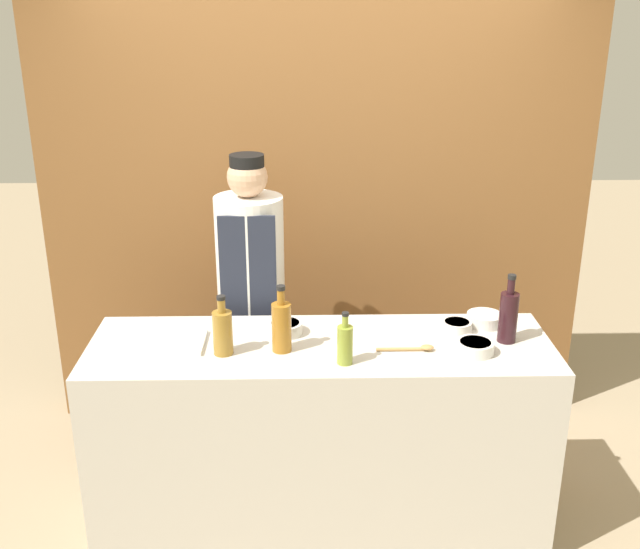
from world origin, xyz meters
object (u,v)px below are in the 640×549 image
(sauce_bowl_orange, at_px, (475,347))
(sauce_bowl_white, at_px, (485,319))
(sauce_bowl_brown, at_px, (457,326))
(sauce_bowl_yellow, at_px, (285,327))
(bottle_amber, at_px, (282,326))
(bottle_wine, at_px, (508,316))
(wooden_spoon, at_px, (413,348))
(bottle_vinegar, at_px, (223,331))
(cutting_board, at_px, (172,342))
(bottle_oil, at_px, (345,344))
(chef_center, at_px, (252,302))

(sauce_bowl_orange, bearing_deg, sauce_bowl_white, 69.68)
(sauce_bowl_white, bearing_deg, sauce_bowl_brown, -150.53)
(sauce_bowl_yellow, xyz_separation_m, sauce_bowl_brown, (0.78, -0.01, 0.00))
(bottle_amber, bearing_deg, bottle_wine, 4.09)
(sauce_bowl_white, distance_m, sauce_bowl_brown, 0.17)
(wooden_spoon, bearing_deg, bottle_vinegar, -179.57)
(sauce_bowl_brown, bearing_deg, bottle_wine, -24.56)
(bottle_amber, bearing_deg, sauce_bowl_yellow, 86.12)
(sauce_bowl_white, height_order, bottle_wine, bottle_wine)
(sauce_bowl_white, relative_size, cutting_board, 0.58)
(bottle_oil, relative_size, wooden_spoon, 0.92)
(sauce_bowl_white, bearing_deg, bottle_vinegar, -167.13)
(bottle_vinegar, bearing_deg, bottle_oil, -11.07)
(sauce_bowl_yellow, relative_size, bottle_vinegar, 0.59)
(sauce_bowl_white, height_order, cutting_board, sauce_bowl_white)
(sauce_bowl_orange, distance_m, bottle_vinegar, 1.08)
(sauce_bowl_white, xyz_separation_m, chef_center, (-1.11, 0.38, -0.07))
(cutting_board, bearing_deg, sauce_bowl_white, 7.15)
(bottle_vinegar, distance_m, chef_center, 0.67)
(sauce_bowl_yellow, xyz_separation_m, bottle_amber, (-0.01, -0.17, 0.09))
(sauce_bowl_orange, distance_m, wooden_spoon, 0.26)
(sauce_bowl_orange, bearing_deg, bottle_wine, 34.59)
(cutting_board, height_order, bottle_vinegar, bottle_vinegar)
(sauce_bowl_orange, height_order, sauce_bowl_brown, sauce_bowl_brown)
(sauce_bowl_yellow, relative_size, bottle_wine, 0.50)
(sauce_bowl_white, bearing_deg, sauce_bowl_yellow, -175.33)
(bottle_amber, bearing_deg, cutting_board, 172.01)
(bottle_vinegar, bearing_deg, bottle_amber, 5.55)
(sauce_bowl_white, distance_m, bottle_vinegar, 1.22)
(bottle_amber, bearing_deg, bottle_vinegar, -174.45)
(wooden_spoon, bearing_deg, sauce_bowl_yellow, 161.18)
(sauce_bowl_orange, bearing_deg, wooden_spoon, 174.70)
(cutting_board, bearing_deg, sauce_bowl_brown, 4.30)
(sauce_bowl_white, distance_m, bottle_oil, 0.77)
(sauce_bowl_orange, bearing_deg, sauce_bowl_yellow, 165.36)
(sauce_bowl_brown, relative_size, bottle_amber, 0.45)
(cutting_board, bearing_deg, wooden_spoon, -4.68)
(sauce_bowl_yellow, height_order, bottle_wine, bottle_wine)
(bottle_wine, xyz_separation_m, wooden_spoon, (-0.43, -0.09, -0.11))
(bottle_wine, bearing_deg, sauce_bowl_brown, 155.44)
(chef_center, bearing_deg, bottle_vinegar, -96.74)
(sauce_bowl_brown, height_order, bottle_amber, bottle_amber)
(sauce_bowl_brown, height_order, bottle_wine, bottle_wine)
(bottle_amber, relative_size, wooden_spoon, 1.20)
(bottle_oil, distance_m, bottle_wine, 0.76)
(bottle_wine, bearing_deg, sauce_bowl_orange, -145.41)
(bottle_vinegar, height_order, bottle_amber, bottle_amber)
(bottle_wine, bearing_deg, wooden_spoon, -168.21)
(bottle_oil, bearing_deg, bottle_wine, 15.05)
(chef_center, bearing_deg, cutting_board, -119.34)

